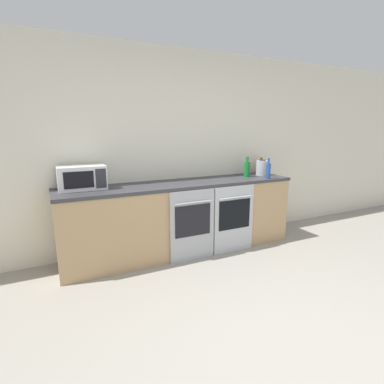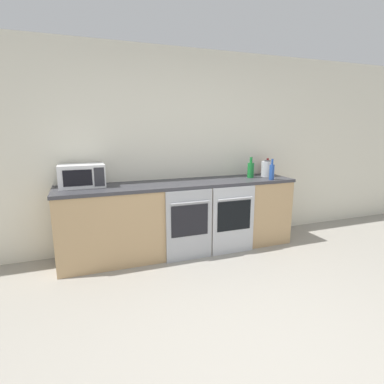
{
  "view_description": "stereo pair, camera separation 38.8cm",
  "coord_description": "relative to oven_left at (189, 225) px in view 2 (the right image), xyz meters",
  "views": [
    {
      "loc": [
        -1.52,
        -1.3,
        1.59
      ],
      "look_at": [
        0.15,
        2.11,
        0.78
      ],
      "focal_mm": 28.0,
      "sensor_mm": 36.0,
      "label": 1
    },
    {
      "loc": [
        -1.16,
        -1.46,
        1.59
      ],
      "look_at": [
        0.15,
        2.11,
        0.78
      ],
      "focal_mm": 28.0,
      "sensor_mm": 36.0,
      "label": 2
    }
  ],
  "objects": [
    {
      "name": "bottle_red",
      "position": [
        1.41,
        0.51,
        0.57
      ],
      "size": [
        0.08,
        0.08,
        0.24
      ],
      "color": "maroon",
      "rests_on": "counter_back"
    },
    {
      "name": "wall_back",
      "position": [
        0.01,
        0.66,
        0.86
      ],
      "size": [
        10.0,
        0.06,
        2.6
      ],
      "color": "silver",
      "rests_on": "ground_plane"
    },
    {
      "name": "oven_right",
      "position": [
        0.6,
        0.0,
        0.0
      ],
      "size": [
        0.58,
        0.06,
        0.87
      ],
      "color": "#B7BABF",
      "rests_on": "ground_plane"
    },
    {
      "name": "bottle_blue",
      "position": [
        1.2,
        0.09,
        0.58
      ],
      "size": [
        0.07,
        0.07,
        0.28
      ],
      "color": "#234793",
      "rests_on": "counter_back"
    },
    {
      "name": "microwave",
      "position": [
        -1.17,
        0.43,
        0.6
      ],
      "size": [
        0.51,
        0.33,
        0.27
      ],
      "color": "silver",
      "rests_on": "counter_back"
    },
    {
      "name": "bottle_green",
      "position": [
        1.02,
        0.34,
        0.58
      ],
      "size": [
        0.09,
        0.09,
        0.29
      ],
      "color": "#19722D",
      "rests_on": "counter_back"
    },
    {
      "name": "kettle",
      "position": [
        1.31,
        0.36,
        0.58
      ],
      "size": [
        0.17,
        0.17,
        0.23
      ],
      "color": "#B7BABF",
      "rests_on": "counter_back"
    },
    {
      "name": "counter_back",
      "position": [
        0.01,
        0.32,
        0.01
      ],
      "size": [
        3.04,
        0.63,
        0.92
      ],
      "color": "tan",
      "rests_on": "ground_plane"
    },
    {
      "name": "ground_plane",
      "position": [
        0.01,
        -1.78,
        -0.44
      ],
      "size": [
        16.0,
        16.0,
        0.0
      ],
      "primitive_type": "plane",
      "color": "gray"
    },
    {
      "name": "oven_left",
      "position": [
        0.0,
        0.0,
        0.0
      ],
      "size": [
        0.58,
        0.06,
        0.87
      ],
      "color": "#A8AAAF",
      "rests_on": "ground_plane"
    }
  ]
}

